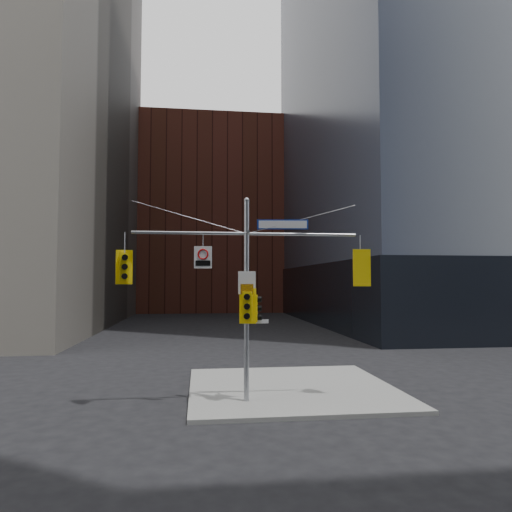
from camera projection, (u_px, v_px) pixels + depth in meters
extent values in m
plane|color=black|center=(253.00, 423.00, 13.88)|extent=(160.00, 160.00, 0.00)
cube|color=gray|center=(291.00, 388.00, 18.09)|extent=(8.00, 8.00, 0.15)
cube|color=black|center=(476.00, 294.00, 49.20)|extent=(36.40, 36.40, 6.00)
cube|color=maroon|center=(210.00, 220.00, 72.13)|extent=(26.00, 20.00, 28.00)
cylinder|color=#979A9F|center=(247.00, 301.00, 16.06)|extent=(0.18, 0.18, 7.20)
sphere|color=#979A9F|center=(247.00, 200.00, 16.26)|extent=(0.20, 0.20, 0.20)
cylinder|color=#979A9F|center=(190.00, 233.00, 15.95)|extent=(4.00, 0.11, 0.11)
cylinder|color=#979A9F|center=(302.00, 234.00, 16.44)|extent=(4.00, 0.11, 0.11)
cylinder|color=#979A9F|center=(248.00, 233.00, 15.85)|extent=(0.10, 0.70, 0.10)
cylinder|color=#979A9F|center=(190.00, 217.00, 15.98)|extent=(4.00, 0.02, 1.12)
cylinder|color=#979A9F|center=(302.00, 219.00, 16.47)|extent=(4.00, 0.02, 1.12)
cube|color=yellow|center=(124.00, 267.00, 15.61)|extent=(0.35, 0.28, 0.96)
cube|color=yellow|center=(124.00, 267.00, 15.76)|extent=(0.56, 0.15, 1.19)
cylinder|color=black|center=(125.00, 257.00, 15.45)|extent=(0.23, 0.18, 0.20)
cylinder|color=black|center=(125.00, 257.00, 15.52)|extent=(0.17, 0.05, 0.17)
cylinder|color=black|center=(125.00, 267.00, 15.43)|extent=(0.23, 0.18, 0.20)
cylinder|color=black|center=(125.00, 267.00, 15.50)|extent=(0.17, 0.05, 0.17)
cylinder|color=black|center=(125.00, 276.00, 15.42)|extent=(0.23, 0.18, 0.20)
cylinder|color=black|center=(124.00, 276.00, 15.49)|extent=(0.17, 0.05, 0.17)
cube|color=yellow|center=(360.00, 268.00, 16.64)|extent=(0.37, 0.28, 1.08)
cube|color=yellow|center=(362.00, 268.00, 16.46)|extent=(0.64, 0.10, 1.34)
cylinder|color=black|center=(359.00, 258.00, 16.87)|extent=(0.24, 0.18, 0.23)
cylinder|color=black|center=(359.00, 258.00, 16.78)|extent=(0.20, 0.04, 0.20)
cylinder|color=black|center=(359.00, 268.00, 16.85)|extent=(0.24, 0.18, 0.23)
cylinder|color=black|center=(360.00, 268.00, 16.76)|extent=(0.20, 0.04, 0.20)
cylinder|color=black|center=(359.00, 278.00, 16.83)|extent=(0.24, 0.18, 0.23)
cylinder|color=black|center=(360.00, 278.00, 16.74)|extent=(0.20, 0.04, 0.20)
cube|color=yellow|center=(254.00, 308.00, 16.08)|extent=(0.27, 0.34, 0.95)
cylinder|color=black|center=(260.00, 299.00, 16.09)|extent=(0.18, 0.22, 0.20)
cylinder|color=black|center=(257.00, 299.00, 16.09)|extent=(0.05, 0.17, 0.17)
cylinder|color=black|center=(260.00, 308.00, 16.07)|extent=(0.18, 0.22, 0.20)
cylinder|color=black|center=(258.00, 308.00, 16.07)|extent=(0.05, 0.17, 0.17)
cylinder|color=black|center=(260.00, 317.00, 16.05)|extent=(0.18, 0.22, 0.20)
cylinder|color=#0CE559|center=(258.00, 317.00, 16.06)|extent=(0.05, 0.17, 0.17)
cube|color=yellow|center=(247.00, 306.00, 15.77)|extent=(0.36, 0.28, 1.00)
cube|color=yellow|center=(248.00, 306.00, 15.94)|extent=(0.59, 0.14, 1.23)
cylinder|color=black|center=(247.00, 297.00, 15.60)|extent=(0.23, 0.19, 0.21)
cylinder|color=black|center=(247.00, 297.00, 15.68)|extent=(0.18, 0.05, 0.18)
cylinder|color=black|center=(247.00, 307.00, 15.58)|extent=(0.23, 0.19, 0.21)
cylinder|color=black|center=(247.00, 306.00, 15.66)|extent=(0.18, 0.05, 0.18)
cylinder|color=black|center=(247.00, 316.00, 15.57)|extent=(0.23, 0.19, 0.21)
cylinder|color=black|center=(247.00, 316.00, 15.64)|extent=(0.18, 0.05, 0.18)
cube|color=navy|center=(283.00, 224.00, 16.37)|extent=(1.83, 0.24, 0.36)
cube|color=silver|center=(283.00, 224.00, 16.35)|extent=(1.72, 0.19, 0.28)
cube|color=silver|center=(203.00, 257.00, 15.94)|extent=(0.62, 0.09, 0.78)
torus|color=#B20A0A|center=(203.00, 254.00, 15.92)|extent=(0.39, 0.09, 0.38)
cube|color=black|center=(203.00, 263.00, 15.91)|extent=(0.52, 0.06, 0.19)
cube|color=silver|center=(247.00, 283.00, 15.98)|extent=(0.61, 0.09, 0.80)
cube|color=#D88C00|center=(247.00, 289.00, 15.94)|extent=(0.45, 0.05, 0.36)
cube|color=silver|center=(259.00, 322.00, 16.07)|extent=(0.67, 0.10, 0.13)
cube|color=#145926|center=(245.00, 323.00, 16.46)|extent=(0.13, 0.82, 0.17)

